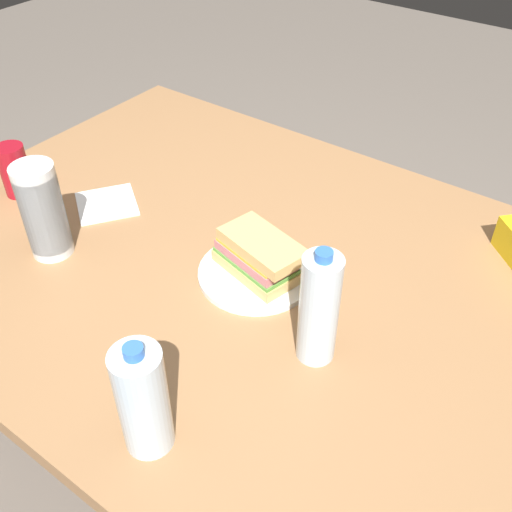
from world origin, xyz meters
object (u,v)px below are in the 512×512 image
sandwich (258,255)px  water_bottle_spare (143,400)px  water_bottle_tall (319,309)px  plastic_cup_stack (43,211)px  dining_table (242,294)px  paper_plate (256,273)px  soda_can_red (15,170)px

sandwich → water_bottle_spare: 0.40m
sandwich → water_bottle_tall: water_bottle_tall is taller
plastic_cup_stack → dining_table: bearing=31.2°
paper_plate → water_bottle_spare: bearing=-76.9°
soda_can_red → water_bottle_spare: water_bottle_spare is taller
plastic_cup_stack → water_bottle_spare: 0.52m
soda_can_red → water_bottle_spare: 0.77m
water_bottle_tall → soda_can_red: bearing=179.3°
dining_table → water_bottle_tall: size_ratio=6.45×
sandwich → dining_table: bearing=163.6°
dining_table → water_bottle_spare: (0.14, -0.41, 0.19)m
soda_can_red → plastic_cup_stack: bearing=-22.1°
plastic_cup_stack → paper_plate: bearing=25.9°
dining_table → water_bottle_tall: water_bottle_tall is taller
paper_plate → soda_can_red: size_ratio=1.88×
dining_table → water_bottle_tall: 0.34m
paper_plate → water_bottle_tall: 0.25m
water_bottle_tall → plastic_cup_stack: bearing=-171.7°
soda_can_red → plastic_cup_stack: (0.24, -0.10, 0.04)m
plastic_cup_stack → water_bottle_spare: (0.48, -0.21, -0.01)m
plastic_cup_stack → water_bottle_spare: size_ratio=0.99×
dining_table → soda_can_red: bearing=-169.4°
paper_plate → sandwich: (0.00, 0.00, 0.05)m
sandwich → soda_can_red: soda_can_red is taller
water_bottle_tall → water_bottle_spare: size_ratio=1.10×
plastic_cup_stack → sandwich: bearing=25.8°
water_bottle_spare → paper_plate: bearing=103.1°
paper_plate → soda_can_red: (-0.62, -0.09, 0.05)m
sandwich → paper_plate: bearing=-166.9°
dining_table → plastic_cup_stack: 0.44m
dining_table → plastic_cup_stack: size_ratio=7.18×
paper_plate → sandwich: 0.05m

